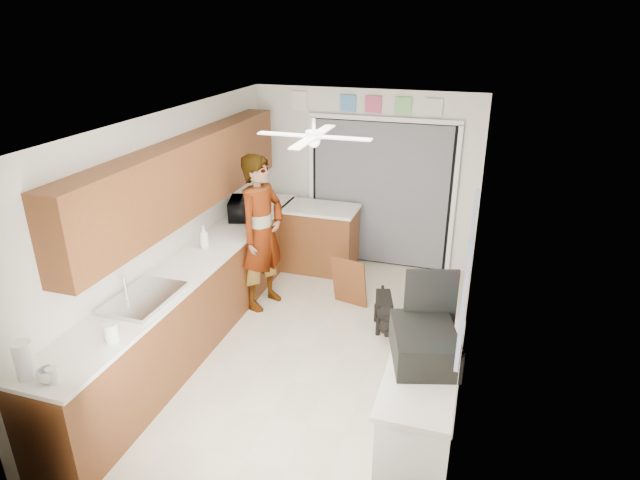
# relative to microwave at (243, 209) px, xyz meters

# --- Properties ---
(floor) EXTENTS (5.00, 5.00, 0.00)m
(floor) POSITION_rel_microwave_xyz_m (1.34, -1.29, -1.07)
(floor) COLOR #BCB297
(floor) RESTS_ON ground
(ceiling) EXTENTS (5.00, 5.00, 0.00)m
(ceiling) POSITION_rel_microwave_xyz_m (1.34, -1.29, 1.43)
(ceiling) COLOR white
(ceiling) RESTS_ON ground
(wall_back) EXTENTS (3.20, 0.00, 3.20)m
(wall_back) POSITION_rel_microwave_xyz_m (1.34, 1.21, 0.18)
(wall_back) COLOR silver
(wall_back) RESTS_ON ground
(wall_front) EXTENTS (3.20, 0.00, 3.20)m
(wall_front) POSITION_rel_microwave_xyz_m (1.34, -3.79, 0.18)
(wall_front) COLOR silver
(wall_front) RESTS_ON ground
(wall_left) EXTENTS (0.00, 5.00, 5.00)m
(wall_left) POSITION_rel_microwave_xyz_m (-0.26, -1.29, 0.18)
(wall_left) COLOR silver
(wall_left) RESTS_ON ground
(wall_right) EXTENTS (0.00, 5.00, 5.00)m
(wall_right) POSITION_rel_microwave_xyz_m (2.94, -1.29, 0.18)
(wall_right) COLOR silver
(wall_right) RESTS_ON ground
(left_base_cabinets) EXTENTS (0.60, 4.80, 0.90)m
(left_base_cabinets) POSITION_rel_microwave_xyz_m (0.04, -1.29, -0.62)
(left_base_cabinets) COLOR brown
(left_base_cabinets) RESTS_ON floor
(left_countertop) EXTENTS (0.62, 4.80, 0.04)m
(left_countertop) POSITION_rel_microwave_xyz_m (0.05, -1.29, -0.15)
(left_countertop) COLOR white
(left_countertop) RESTS_ON left_base_cabinets
(upper_cabinets) EXTENTS (0.32, 4.00, 0.80)m
(upper_cabinets) POSITION_rel_microwave_xyz_m (-0.10, -1.09, 0.73)
(upper_cabinets) COLOR brown
(upper_cabinets) RESTS_ON wall_left
(sink_basin) EXTENTS (0.50, 0.76, 0.06)m
(sink_basin) POSITION_rel_microwave_xyz_m (0.05, -2.29, -0.12)
(sink_basin) COLOR silver
(sink_basin) RESTS_ON left_countertop
(faucet) EXTENTS (0.03, 0.03, 0.22)m
(faucet) POSITION_rel_microwave_xyz_m (-0.14, -2.29, -0.02)
(faucet) COLOR silver
(faucet) RESTS_ON left_countertop
(peninsula_base) EXTENTS (1.00, 0.60, 0.90)m
(peninsula_base) POSITION_rel_microwave_xyz_m (0.84, 0.71, -0.62)
(peninsula_base) COLOR brown
(peninsula_base) RESTS_ON floor
(peninsula_top) EXTENTS (1.04, 0.64, 0.04)m
(peninsula_top) POSITION_rel_microwave_xyz_m (0.84, 0.71, -0.15)
(peninsula_top) COLOR white
(peninsula_top) RESTS_ON peninsula_base
(back_opening_recess) EXTENTS (2.00, 0.06, 2.10)m
(back_opening_recess) POSITION_rel_microwave_xyz_m (1.59, 1.18, -0.02)
(back_opening_recess) COLOR black
(back_opening_recess) RESTS_ON wall_back
(curtain_panel) EXTENTS (1.90, 0.03, 2.05)m
(curtain_panel) POSITION_rel_microwave_xyz_m (1.59, 1.14, -0.02)
(curtain_panel) COLOR slate
(curtain_panel) RESTS_ON wall_back
(door_trim_left) EXTENTS (0.06, 0.04, 2.10)m
(door_trim_left) POSITION_rel_microwave_xyz_m (0.57, 1.15, -0.02)
(door_trim_left) COLOR white
(door_trim_left) RESTS_ON wall_back
(door_trim_right) EXTENTS (0.06, 0.04, 2.10)m
(door_trim_right) POSITION_rel_microwave_xyz_m (2.61, 1.15, -0.02)
(door_trim_right) COLOR white
(door_trim_right) RESTS_ON wall_back
(door_trim_head) EXTENTS (2.10, 0.04, 0.06)m
(door_trim_head) POSITION_rel_microwave_xyz_m (1.59, 1.15, 1.05)
(door_trim_head) COLOR white
(door_trim_head) RESTS_ON wall_back
(header_frame_1) EXTENTS (0.22, 0.02, 0.22)m
(header_frame_1) POSITION_rel_microwave_xyz_m (1.09, 1.18, 1.23)
(header_frame_1) COLOR #4D8CCD
(header_frame_1) RESTS_ON wall_back
(header_frame_2) EXTENTS (0.22, 0.02, 0.22)m
(header_frame_2) POSITION_rel_microwave_xyz_m (1.44, 1.18, 1.23)
(header_frame_2) COLOR #B94565
(header_frame_2) RESTS_ON wall_back
(header_frame_3) EXTENTS (0.22, 0.02, 0.22)m
(header_frame_3) POSITION_rel_microwave_xyz_m (1.84, 1.18, 1.23)
(header_frame_3) COLOR #71B969
(header_frame_3) RESTS_ON wall_back
(header_frame_4) EXTENTS (0.22, 0.02, 0.22)m
(header_frame_4) POSITION_rel_microwave_xyz_m (2.24, 1.18, 1.23)
(header_frame_4) COLOR beige
(header_frame_4) RESTS_ON wall_back
(route66_sign) EXTENTS (0.22, 0.02, 0.26)m
(route66_sign) POSITION_rel_microwave_xyz_m (0.39, 1.18, 1.23)
(route66_sign) COLOR silver
(route66_sign) RESTS_ON wall_back
(right_counter_base) EXTENTS (0.50, 1.40, 0.90)m
(right_counter_base) POSITION_rel_microwave_xyz_m (2.69, -2.49, -0.62)
(right_counter_base) COLOR white
(right_counter_base) RESTS_ON floor
(right_counter_top) EXTENTS (0.54, 1.44, 0.04)m
(right_counter_top) POSITION_rel_microwave_xyz_m (2.68, -2.49, -0.15)
(right_counter_top) COLOR white
(right_counter_top) RESTS_ON right_counter_base
(abstract_painting) EXTENTS (0.03, 1.15, 0.95)m
(abstract_painting) POSITION_rel_microwave_xyz_m (2.92, -2.29, 0.58)
(abstract_painting) COLOR #E3539C
(abstract_painting) RESTS_ON wall_right
(ceiling_fan) EXTENTS (1.14, 1.14, 0.24)m
(ceiling_fan) POSITION_rel_microwave_xyz_m (1.34, -1.09, 1.25)
(ceiling_fan) COLOR white
(ceiling_fan) RESTS_ON ceiling
(microwave) EXTENTS (0.45, 0.55, 0.26)m
(microwave) POSITION_rel_microwave_xyz_m (0.00, 0.00, 0.00)
(microwave) COLOR black
(microwave) RESTS_ON left_countertop
(soap_bottle) EXTENTS (0.12, 0.12, 0.27)m
(soap_bottle) POSITION_rel_microwave_xyz_m (-0.00, -1.02, 0.01)
(soap_bottle) COLOR silver
(soap_bottle) RESTS_ON left_countertop
(cup) EXTENTS (0.15, 0.15, 0.11)m
(cup) POSITION_rel_microwave_xyz_m (0.10, -3.54, -0.08)
(cup) COLOR white
(cup) RESTS_ON left_countertop
(jar_a) EXTENTS (0.15, 0.15, 0.16)m
(jar_a) POSITION_rel_microwave_xyz_m (0.20, -2.95, -0.05)
(jar_a) COLOR silver
(jar_a) RESTS_ON left_countertop
(jar_b) EXTENTS (0.10, 0.10, 0.12)m
(jar_b) POSITION_rel_microwave_xyz_m (0.14, -3.53, -0.07)
(jar_b) COLOR silver
(jar_b) RESTS_ON left_countertop
(paper_towel_roll) EXTENTS (0.15, 0.15, 0.30)m
(paper_towel_roll) POSITION_rel_microwave_xyz_m (-0.09, -3.54, 0.02)
(paper_towel_roll) COLOR white
(paper_towel_roll) RESTS_ON left_countertop
(suitcase) EXTENTS (0.62, 0.73, 0.27)m
(suitcase) POSITION_rel_microwave_xyz_m (2.66, -2.44, 0.00)
(suitcase) COLOR black
(suitcase) RESTS_ON right_counter_top
(suitcase_rim) EXTENTS (0.58, 0.68, 0.02)m
(suitcase_rim) POSITION_rel_microwave_xyz_m (2.66, -2.44, -0.11)
(suitcase_rim) COLOR yellow
(suitcase_rim) RESTS_ON suitcase
(suitcase_lid) EXTENTS (0.41, 0.14, 0.50)m
(suitcase_lid) POSITION_rel_microwave_xyz_m (2.66, -2.15, 0.25)
(suitcase_lid) COLOR black
(suitcase_lid) RESTS_ON suitcase
(cabinet_door_panel) EXTENTS (0.47, 0.27, 0.66)m
(cabinet_door_panel) POSITION_rel_microwave_xyz_m (1.51, -0.23, -0.74)
(cabinet_door_panel) COLOR brown
(cabinet_door_panel) RESTS_ON floor
(man) EXTENTS (0.64, 0.80, 1.94)m
(man) POSITION_rel_microwave_xyz_m (0.47, -0.47, -0.10)
(man) COLOR white
(man) RESTS_ON floor
(dog) EXTENTS (0.40, 0.63, 0.46)m
(dog) POSITION_rel_microwave_xyz_m (2.03, -0.60, -0.84)
(dog) COLOR black
(dog) RESTS_ON floor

